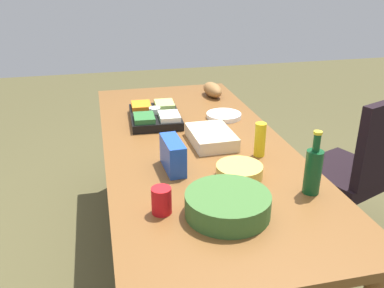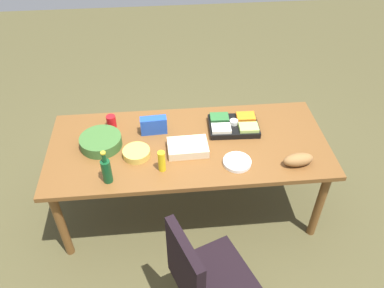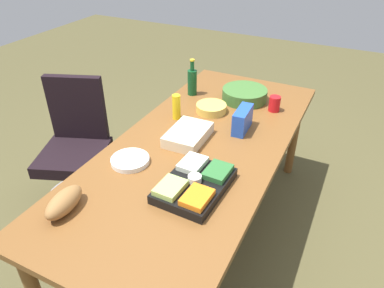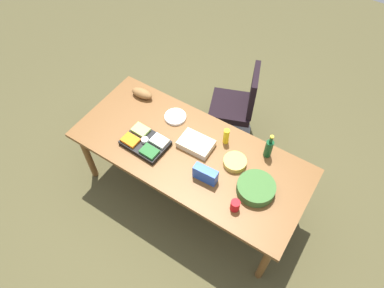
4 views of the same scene
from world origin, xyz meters
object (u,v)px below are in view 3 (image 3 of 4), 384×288
Objects in this scene: conference_table at (199,154)px; red_solo_cup at (274,104)px; mustard_bottle at (176,107)px; veggie_tray at (195,184)px; chip_bag_blue at (242,120)px; wine_bottle at (192,81)px; chip_bowl at (211,108)px; sheet_cake at (188,135)px; bread_loaf at (64,202)px; salad_bowl at (245,95)px; office_chair at (77,158)px; paper_plate_stack at (130,160)px.

red_solo_cup is at bearing -24.38° from conference_table.
mustard_bottle is 0.41× the size of veggie_tray.
chip_bag_blue is (0.28, -0.18, 0.15)m from conference_table.
chip_bowl is at bearing -129.03° from wine_bottle.
chip_bag_blue is at bearing -116.95° from chip_bowl.
wine_bottle reaches higher than sheet_cake.
conference_table is 0.40m from mustard_bottle.
wine_bottle reaches higher than chip_bag_blue.
bread_loaf is at bearing 170.03° from chip_bowl.
wine_bottle is (0.63, 0.36, 0.18)m from conference_table.
chip_bowl is at bearing 152.80° from salad_bowl.
sheet_cake is (0.01, 0.09, 0.11)m from conference_table.
mustard_bottle reaches higher than conference_table.
office_chair reaches higher than veggie_tray.
wine_bottle is (0.61, 0.27, 0.07)m from sheet_cake.
office_chair is 1.56m from red_solo_cup.
conference_table is at bearing -150.20° from wine_bottle.
office_chair is 4.60× the size of chip_bowl.
conference_table is 20.85× the size of red_solo_cup.
veggie_tray is at bearing -49.60° from bread_loaf.
salad_bowl is at bearing -3.32° from conference_table.
chip_bag_blue is (-0.43, -0.14, 0.03)m from salad_bowl.
red_solo_cup is 0.34× the size of sheet_cake.
bread_loaf is (-1.24, 0.22, 0.02)m from chip_bowl.
paper_plate_stack is (-0.37, 0.19, -0.02)m from sheet_cake.
wine_bottle is (0.40, 0.08, 0.02)m from mustard_bottle.
chip_bowl is 0.90× the size of bread_loaf.
office_chair reaches higher than mustard_bottle.
wine_bottle is at bearing 5.23° from paper_plate_stack.
mustard_bottle is 0.41m from wine_bottle.
red_solo_cup is at bearing -61.27° from chip_bowl.
salad_bowl is at bearing -33.70° from mustard_bottle.
chip_bag_blue is (-0.14, -0.28, 0.05)m from chip_bowl.
sheet_cake is 0.48m from veggie_tray.
wine_bottle is at bearing 56.94° from chip_bag_blue.
office_chair is 1.38m from salad_bowl.
office_chair is (-0.03, 1.04, -0.33)m from conference_table.
mustard_bottle is at bearing 146.30° from salad_bowl.
conference_table is 0.45m from paper_plate_stack.
sheet_cake is at bearing -16.07° from bread_loaf.
office_chair reaches higher than conference_table.
conference_table is 10.62× the size of chip_bowl.
wine_bottle is at bearing 29.80° from conference_table.
chip_bag_blue is 0.92× the size of bread_loaf.
veggie_tray is (-1.04, 0.13, -0.02)m from red_solo_cup.
bread_loaf is at bearing 157.13° from red_solo_cup.
chip_bowl is (0.20, -0.17, -0.06)m from mustard_bottle.
sheet_cake reaches higher than paper_plate_stack.
mustard_bottle is at bearing 125.89° from red_solo_cup.
veggie_tray is at bearing -173.70° from salad_bowl.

